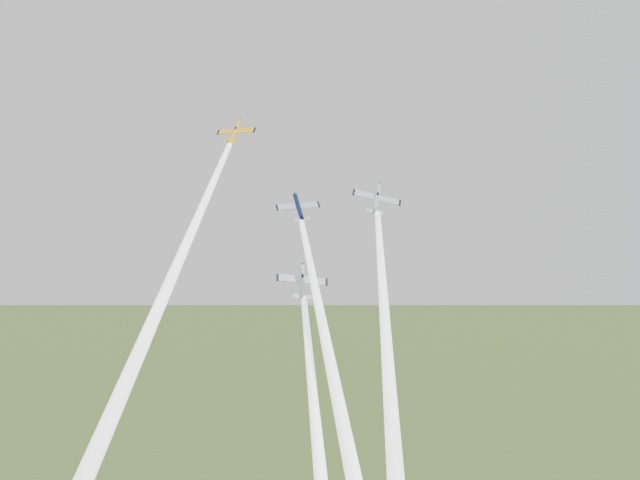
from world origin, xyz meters
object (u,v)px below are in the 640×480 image
at_px(plane_silver_right, 377,199).
at_px(plane_silver_low, 302,282).
at_px(plane_navy, 299,208).
at_px(plane_yellow, 235,132).

bearing_deg(plane_silver_right, plane_silver_low, -164.71).
bearing_deg(plane_navy, plane_silver_low, -95.82).
bearing_deg(plane_navy, plane_yellow, 149.36).
height_order(plane_navy, plane_silver_right, plane_silver_right).
bearing_deg(plane_yellow, plane_silver_right, 9.70).
distance_m(plane_yellow, plane_silver_right, 28.09).
distance_m(plane_silver_right, plane_silver_low, 19.33).
bearing_deg(plane_silver_right, plane_yellow, 169.31).
relative_size(plane_silver_right, plane_silver_low, 0.98).
height_order(plane_yellow, plane_silver_low, plane_yellow).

